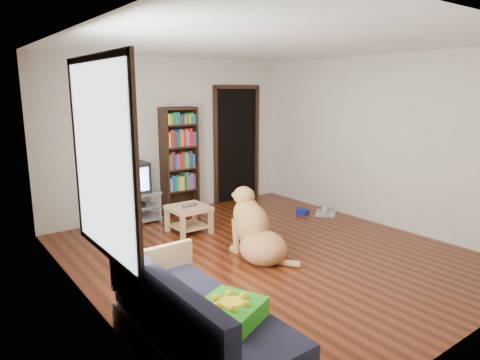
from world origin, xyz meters
TOP-DOWN VIEW (x-y plane):
  - ground at (0.00, 0.00)m, footprint 5.00×5.00m
  - ceiling at (0.00, 0.00)m, footprint 5.00×5.00m
  - wall_back at (0.00, 2.50)m, footprint 4.50×0.00m
  - wall_front at (0.00, -2.50)m, footprint 4.50×0.00m
  - wall_left at (-2.25, 0.00)m, footprint 0.00×5.00m
  - wall_right at (2.25, 0.00)m, footprint 0.00×5.00m
  - green_cushion at (-1.75, -1.66)m, footprint 0.55×0.55m
  - laptop at (-0.38, 1.29)m, footprint 0.29×0.20m
  - dog_bowl at (1.66, 1.00)m, footprint 0.22×0.22m
  - grey_rag at (1.96, 0.75)m, footprint 0.51×0.50m
  - window at (-2.23, -0.50)m, footprint 0.03×1.46m
  - doorway at (1.35, 2.48)m, footprint 1.03×0.05m
  - tv_stand at (-0.90, 2.25)m, footprint 0.90×0.45m
  - crt_tv at (-0.90, 2.27)m, footprint 0.55×0.52m
  - bookshelf at (0.05, 2.34)m, footprint 0.60×0.30m
  - sofa at (-1.87, -1.38)m, footprint 0.80×1.80m
  - coffee_table at (-0.38, 1.32)m, footprint 0.55×0.55m
  - dog at (-0.21, -0.03)m, footprint 0.58×1.10m

SIDE VIEW (x-z plane):
  - ground at x=0.00m, z-range 0.00..0.00m
  - grey_rag at x=1.96m, z-range 0.00..0.03m
  - dog_bowl at x=1.66m, z-range 0.00..0.08m
  - sofa at x=-1.87m, z-range -0.14..0.66m
  - tv_stand at x=-0.90m, z-range 0.02..0.52m
  - coffee_table at x=-0.38m, z-range 0.08..0.48m
  - dog at x=-0.21m, z-range -0.12..0.79m
  - laptop at x=-0.38m, z-range 0.40..0.42m
  - green_cushion at x=-1.75m, z-range 0.42..0.56m
  - crt_tv at x=-0.90m, z-range 0.45..1.03m
  - bookshelf at x=0.05m, z-range 0.10..1.90m
  - doorway at x=1.35m, z-range 0.03..2.21m
  - wall_back at x=0.00m, z-range -0.95..3.55m
  - wall_front at x=0.00m, z-range -0.95..3.55m
  - wall_left at x=-2.25m, z-range -1.20..3.80m
  - wall_right at x=2.25m, z-range -1.20..3.80m
  - window at x=-2.23m, z-range 0.65..2.35m
  - ceiling at x=0.00m, z-range 2.60..2.60m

